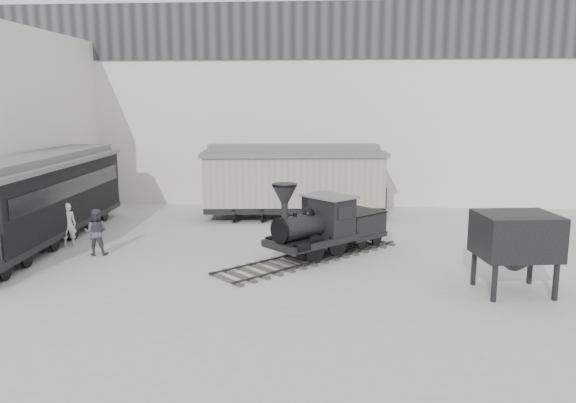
# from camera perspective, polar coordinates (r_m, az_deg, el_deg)

# --- Properties ---
(ground) EXTENTS (90.00, 90.00, 0.00)m
(ground) POSITION_cam_1_polar(r_m,az_deg,el_deg) (18.23, -2.26, -8.41)
(ground) COLOR #9E9E9B
(north_wall) EXTENTS (34.00, 2.51, 11.00)m
(north_wall) POSITION_cam_1_polar(r_m,az_deg,el_deg) (32.21, 0.63, 9.73)
(north_wall) COLOR silver
(north_wall) RESTS_ON ground
(locomotive) EXTENTS (6.99, 7.07, 2.88)m
(locomotive) POSITION_cam_1_polar(r_m,az_deg,el_deg) (21.21, 3.60, -2.76)
(locomotive) COLOR #37322B
(locomotive) RESTS_ON ground
(boxcar) EXTENTS (9.26, 3.67, 3.70)m
(boxcar) POSITION_cam_1_polar(r_m,az_deg,el_deg) (27.88, 0.57, 2.21)
(boxcar) COLOR black
(boxcar) RESTS_ON ground
(passenger_coach) EXTENTS (3.20, 12.77, 3.39)m
(passenger_coach) POSITION_cam_1_polar(r_m,az_deg,el_deg) (25.20, -23.67, 0.33)
(passenger_coach) COLOR black
(passenger_coach) RESTS_ON ground
(visitor_a) EXTENTS (0.78, 0.68, 1.79)m
(visitor_a) POSITION_cam_1_polar(r_m,az_deg,el_deg) (24.31, -21.47, -2.20)
(visitor_a) COLOR silver
(visitor_a) RESTS_ON ground
(visitor_b) EXTENTS (0.94, 0.77, 1.78)m
(visitor_b) POSITION_cam_1_polar(r_m,az_deg,el_deg) (22.59, -18.93, -2.94)
(visitor_b) COLOR #4A4950
(visitor_b) RESTS_ON ground
(coal_hopper) EXTENTS (2.49, 2.14, 2.47)m
(coal_hopper) POSITION_cam_1_polar(r_m,az_deg,el_deg) (18.38, 22.11, -3.78)
(coal_hopper) COLOR black
(coal_hopper) RESTS_ON ground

